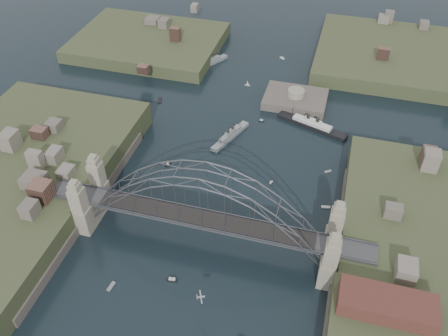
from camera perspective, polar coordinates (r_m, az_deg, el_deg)
ground at (r=125.94m, az=-2.23°, el=-8.67°), size 500.00×500.00×0.00m
bridge at (r=116.75m, az=-2.39°, el=-4.79°), size 84.00×13.80×24.60m
shore_west at (r=147.64m, az=-24.03°, el=-2.82°), size 50.50×90.00×12.00m
shore_east at (r=125.48m, az=24.30°, el=-12.77°), size 50.50×90.00×12.00m
headland_nw at (r=212.65m, az=-8.99°, el=14.11°), size 60.00×45.00×9.00m
headland_ne at (r=210.87m, az=20.69°, el=11.72°), size 70.00×55.00×9.50m
fort_island at (r=176.13m, az=8.42°, el=7.60°), size 22.00×16.00×9.40m
wharf_shed at (r=108.17m, az=18.86°, el=-15.15°), size 20.00×8.00×4.00m
naval_cruiser_near at (r=156.91m, az=0.75°, el=3.87°), size 8.66×17.93×5.47m
naval_cruiser_far at (r=197.54m, az=-1.60°, el=12.48°), size 10.70×15.40×5.63m
ocean_liner at (r=164.07m, az=10.43°, el=5.04°), size 24.54×11.22×6.08m
aeroplane at (r=107.88m, az=-2.87°, el=-15.10°), size 1.93×3.22×0.50m
small_boat_a at (r=147.33m, az=-6.70°, el=0.62°), size 1.59×2.31×2.38m
small_boat_b at (r=141.41m, az=5.65°, el=-1.70°), size 1.03×1.75×1.43m
small_boat_c at (r=118.81m, az=-6.20°, el=-13.07°), size 2.63×1.11×1.43m
small_boat_d at (r=147.79m, az=12.27°, el=-0.42°), size 2.21×1.90×0.45m
small_boat_e at (r=176.61m, az=-7.66°, el=7.98°), size 2.38×3.86×0.45m
small_boat_f at (r=165.08m, az=4.47°, el=5.65°), size 1.73×0.59×1.43m
small_boat_h at (r=183.53m, az=2.82°, el=10.00°), size 2.16×1.02×2.38m
small_boat_i at (r=136.71m, az=12.02°, el=-4.58°), size 2.54×1.23×0.45m
small_boat_j at (r=120.23m, az=-13.29°, el=-13.57°), size 1.26×2.86×0.45m
small_boat_k at (r=203.15m, az=6.94°, el=12.87°), size 2.14×1.94×1.43m
small_boat_l at (r=156.48m, az=-15.05°, el=1.75°), size 2.99×1.50×0.45m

